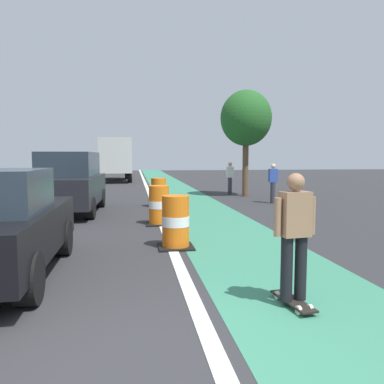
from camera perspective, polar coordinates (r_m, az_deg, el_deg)
ground_plane at (r=3.97m, az=-10.59°, el=-23.29°), size 100.00×100.00×0.00m
bike_lane_strip at (r=15.76m, az=-0.27°, el=-1.62°), size 2.50×80.00×0.01m
lane_divider_stripe at (r=15.61m, az=-5.73°, el=-1.70°), size 0.20×80.00×0.01m
skateboarder_on_lane at (r=4.99m, az=14.94°, el=-6.21°), size 0.57×0.82×1.69m
parked_suv_second at (r=13.49m, az=-17.58°, el=1.38°), size 2.01×4.65×2.04m
traffic_barrel_front at (r=7.98m, az=-2.44°, el=-4.53°), size 0.73×0.73×1.09m
traffic_barrel_mid at (r=10.74m, az=-4.91°, el=-2.02°), size 0.73×0.73×1.09m
traffic_barrel_back at (r=14.50m, az=-4.96°, el=-0.13°), size 0.73×0.73×1.09m
delivery_truck_down_block at (r=30.62m, az=-11.40°, el=5.07°), size 2.74×7.72×3.23m
traffic_light_corner at (r=19.29m, az=8.05°, el=10.00°), size 0.41×0.32×5.10m
pedestrian_crossing at (r=15.92m, az=11.91°, el=1.45°), size 0.34×0.20×1.61m
pedestrian_waiting at (r=19.17m, az=5.64°, el=2.16°), size 0.34×0.20×1.61m
street_tree_sidewalk at (r=18.54m, az=8.01°, el=10.71°), size 2.40×2.40×5.00m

